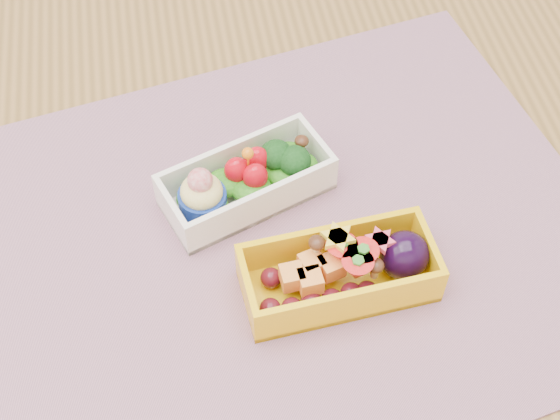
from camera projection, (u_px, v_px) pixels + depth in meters
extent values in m
cube|color=brown|center=(257.00, 243.00, 0.72)|extent=(1.20, 0.80, 0.04)
cube|color=#A16F7F|center=(272.00, 242.00, 0.69)|extent=(0.64, 0.54, 0.00)
cube|color=white|center=(246.00, 182.00, 0.70)|extent=(0.16, 0.11, 0.04)
ellipsoid|color=#4BA020|center=(247.00, 186.00, 0.71)|extent=(0.15, 0.10, 0.02)
cylinder|color=navy|center=(203.00, 203.00, 0.69)|extent=(0.04, 0.04, 0.03)
sphere|color=red|center=(200.00, 180.00, 0.66)|extent=(0.02, 0.02, 0.02)
ellipsoid|color=red|center=(237.00, 170.00, 0.69)|extent=(0.02, 0.02, 0.03)
ellipsoid|color=red|center=(255.00, 176.00, 0.69)|extent=(0.02, 0.02, 0.03)
ellipsoid|color=red|center=(257.00, 160.00, 0.70)|extent=(0.02, 0.02, 0.03)
sphere|color=orange|center=(248.00, 153.00, 0.68)|extent=(0.01, 0.01, 0.01)
ellipsoid|color=black|center=(276.00, 155.00, 0.71)|extent=(0.03, 0.03, 0.02)
ellipsoid|color=black|center=(294.00, 161.00, 0.70)|extent=(0.03, 0.03, 0.02)
ellipsoid|color=#3F2111|center=(302.00, 141.00, 0.71)|extent=(0.01, 0.01, 0.01)
cube|color=yellow|center=(339.00, 273.00, 0.64)|extent=(0.16, 0.08, 0.04)
ellipsoid|color=#4F0E19|center=(302.00, 290.00, 0.64)|extent=(0.09, 0.05, 0.02)
cube|color=orange|center=(311.00, 272.00, 0.64)|extent=(0.04, 0.04, 0.02)
cone|color=red|center=(341.00, 253.00, 0.64)|extent=(0.03, 0.03, 0.03)
cone|color=red|center=(362.00, 259.00, 0.64)|extent=(0.03, 0.03, 0.03)
cone|color=red|center=(357.00, 270.00, 0.63)|extent=(0.03, 0.03, 0.03)
cylinder|color=yellow|center=(338.00, 238.00, 0.63)|extent=(0.03, 0.03, 0.01)
cylinder|color=#E53F5B|center=(380.00, 241.00, 0.63)|extent=(0.03, 0.03, 0.01)
ellipsoid|color=#3F2111|center=(316.00, 253.00, 0.64)|extent=(0.01, 0.01, 0.01)
ellipsoid|color=#3F2111|center=(375.00, 271.00, 0.63)|extent=(0.01, 0.01, 0.01)
ellipsoid|color=black|center=(404.00, 256.00, 0.65)|extent=(0.04, 0.04, 0.04)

